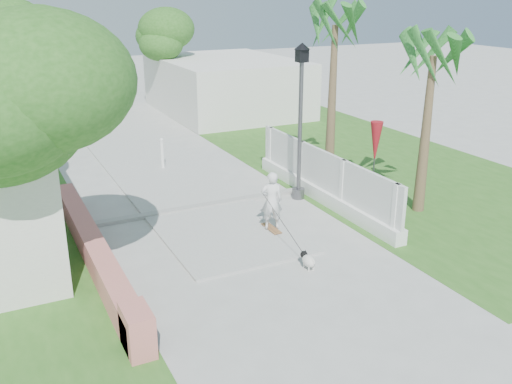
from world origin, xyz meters
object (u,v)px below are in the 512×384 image
skateboarder (272,202)px  parked_car (74,76)px  patio_umbrella (376,143)px  dog (308,260)px  street_lamp (300,117)px  bollard (162,153)px

skateboarder → parked_car: bearing=-69.3°
patio_umbrella → dog: patio_umbrella is taller
street_lamp → patio_umbrella: 2.27m
patio_umbrella → dog: 5.17m
dog → parked_car: (-0.44, 26.97, 0.55)m
street_lamp → bollard: (-2.70, 4.50, -1.84)m
bollard → patio_umbrella: patio_umbrella is taller
street_lamp → patio_umbrella: bearing=-27.8°
street_lamp → bollard: bearing=121.0°
street_lamp → bollard: size_ratio=4.07×
dog → skateboarder: bearing=81.3°
patio_umbrella → skateboarder: (-3.75, -0.87, -0.87)m
skateboarder → bollard: bearing=-63.2°
street_lamp → dog: (-2.06, -3.96, -2.22)m
street_lamp → dog: street_lamp is taller
patio_umbrella → dog: size_ratio=4.19×
street_lamp → skateboarder: (-1.85, -1.87, -1.61)m
bollard → dog: bearing=-85.7°
dog → patio_umbrella: bearing=33.9°
bollard → parked_car: 18.51m
parked_car → street_lamp: bearing=177.2°
parked_car → skateboarder: bearing=172.5°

